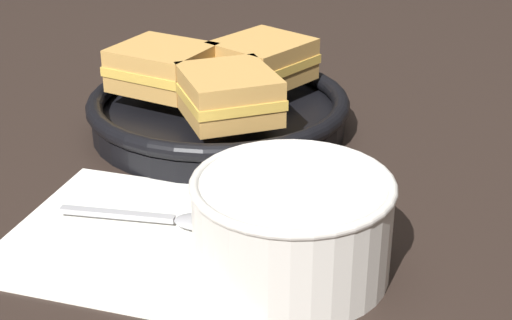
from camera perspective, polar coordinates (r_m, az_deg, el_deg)
name	(u,v)px	position (r m, az deg, el deg)	size (l,w,h in m)	color
ground_plane	(216,211)	(0.69, -2.94, -3.69)	(4.00, 4.00, 0.00)	black
napkin	(152,238)	(0.65, -7.55, -5.61)	(0.26, 0.23, 0.00)	white
soup_bowl	(292,221)	(0.59, 2.63, -4.45)	(0.15, 0.15, 0.08)	silver
spoon	(178,220)	(0.67, -5.67, -4.34)	(0.15, 0.06, 0.01)	#9E9EA3
skillet	(219,112)	(0.85, -2.73, 3.53)	(0.28, 0.28, 0.04)	black
sandwich_near_left	(262,61)	(0.87, 0.47, 7.24)	(0.11, 0.12, 0.05)	#C18E47
sandwich_near_right	(162,67)	(0.86, -6.82, 6.71)	(0.10, 0.09, 0.05)	#C18E47
sandwich_far_left	(229,94)	(0.77, -2.01, 4.81)	(0.13, 0.13, 0.05)	#C18E47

